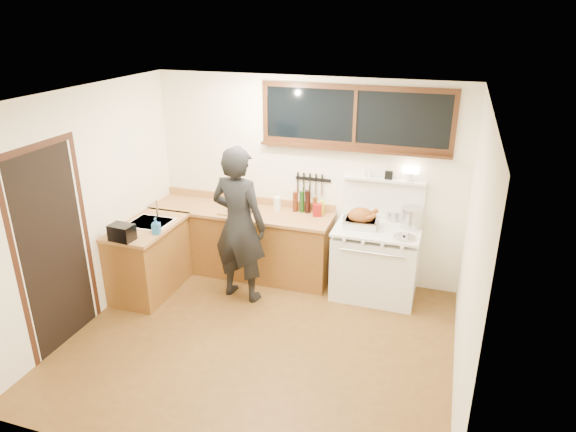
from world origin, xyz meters
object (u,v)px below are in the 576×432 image
(vintage_stove, at_px, (376,260))
(roast_turkey, at_px, (361,219))
(man, at_px, (239,225))
(cutting_board, at_px, (234,209))

(vintage_stove, height_order, roast_turkey, vintage_stove)
(vintage_stove, distance_m, man, 1.73)
(vintage_stove, bearing_deg, roast_turkey, -172.58)
(roast_turkey, bearing_deg, man, -158.53)
(vintage_stove, bearing_deg, man, -160.24)
(cutting_board, bearing_deg, roast_turkey, 2.38)
(vintage_stove, relative_size, man, 0.83)
(man, distance_m, roast_turkey, 1.46)
(man, bearing_deg, cutting_board, 119.54)
(vintage_stove, relative_size, cutting_board, 4.29)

